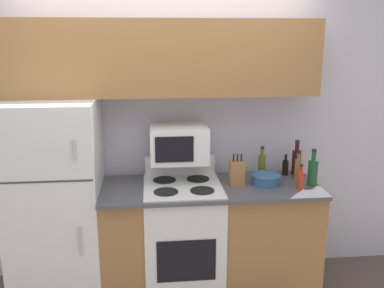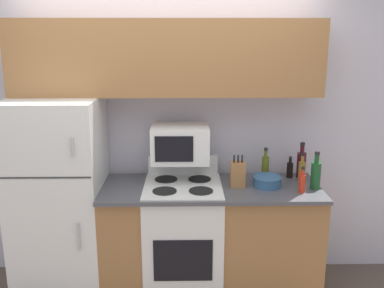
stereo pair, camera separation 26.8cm
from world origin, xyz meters
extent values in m
cube|color=silver|center=(0.00, 0.70, 1.27)|extent=(8.00, 0.05, 2.55)
cube|color=#9E6B3D|center=(0.35, 0.31, 0.44)|extent=(1.72, 0.62, 0.89)
cube|color=#4C4C51|center=(0.35, 0.29, 0.90)|extent=(1.72, 0.66, 0.03)
cube|color=white|center=(-0.86, 0.33, 0.81)|extent=(0.69, 0.67, 1.62)
cube|color=#383838|center=(-0.86, 0.00, 1.10)|extent=(0.67, 0.01, 0.01)
cylinder|color=#B7B7BC|center=(-0.64, -0.01, 1.32)|extent=(0.02, 0.02, 0.14)
cylinder|color=#B7B7BC|center=(-0.64, -0.01, 0.65)|extent=(0.02, 0.02, 0.22)
cube|color=#9E6B3D|center=(0.00, 0.50, 1.91)|extent=(2.41, 0.35, 0.58)
cube|color=white|center=(0.12, 0.30, 0.46)|extent=(0.61, 0.62, 0.93)
cube|color=black|center=(0.12, -0.02, 0.45)|extent=(0.44, 0.01, 0.33)
cube|color=#2D2D2D|center=(0.12, 0.30, 0.92)|extent=(0.59, 0.60, 0.01)
cube|color=white|center=(0.12, 0.59, 1.01)|extent=(0.59, 0.06, 0.16)
cylinder|color=black|center=(-0.01, 0.16, 0.93)|extent=(0.18, 0.18, 0.01)
cylinder|color=black|center=(0.26, 0.16, 0.93)|extent=(0.18, 0.18, 0.01)
cylinder|color=black|center=(-0.01, 0.43, 0.93)|extent=(0.18, 0.18, 0.01)
cylinder|color=black|center=(0.26, 0.43, 0.93)|extent=(0.18, 0.18, 0.01)
cube|color=white|center=(0.10, 0.43, 1.24)|extent=(0.46, 0.35, 0.29)
cube|color=black|center=(0.06, 0.25, 1.24)|extent=(0.29, 0.01, 0.20)
cube|color=#9E6B3D|center=(0.55, 0.29, 1.02)|extent=(0.11, 0.10, 0.20)
cylinder|color=black|center=(0.52, 0.28, 1.15)|extent=(0.01, 0.01, 0.06)
cylinder|color=black|center=(0.55, 0.28, 1.15)|extent=(0.01, 0.01, 0.06)
cylinder|color=black|center=(0.58, 0.28, 1.15)|extent=(0.01, 0.01, 0.06)
cylinder|color=#335B84|center=(0.79, 0.29, 0.96)|extent=(0.22, 0.22, 0.08)
torus|color=#335B84|center=(0.79, 0.29, 1.00)|extent=(0.23, 0.23, 0.01)
cylinder|color=#5B6619|center=(0.81, 0.49, 1.01)|extent=(0.06, 0.06, 0.18)
cylinder|color=#5B6619|center=(0.81, 0.49, 1.13)|extent=(0.03, 0.03, 0.06)
cylinder|color=black|center=(0.81, 0.49, 1.17)|extent=(0.03, 0.03, 0.02)
cylinder|color=#470F19|center=(1.11, 0.51, 1.02)|extent=(0.08, 0.08, 0.21)
cylinder|color=#470F19|center=(1.11, 0.51, 1.16)|extent=(0.03, 0.03, 0.07)
cylinder|color=black|center=(1.11, 0.51, 1.21)|extent=(0.04, 0.04, 0.02)
cylinder|color=red|center=(1.03, 0.15, 0.99)|extent=(0.05, 0.05, 0.14)
cylinder|color=red|center=(1.03, 0.15, 1.08)|extent=(0.02, 0.02, 0.04)
cylinder|color=black|center=(1.03, 0.15, 1.11)|extent=(0.02, 0.03, 0.02)
cylinder|color=black|center=(1.02, 0.50, 0.98)|extent=(0.05, 0.05, 0.13)
cylinder|color=black|center=(1.02, 0.50, 1.06)|extent=(0.02, 0.02, 0.04)
cylinder|color=black|center=(1.02, 0.50, 1.09)|extent=(0.03, 0.03, 0.01)
cylinder|color=#194C23|center=(1.15, 0.23, 1.02)|extent=(0.08, 0.08, 0.21)
cylinder|color=#194C23|center=(1.15, 0.23, 1.16)|extent=(0.03, 0.03, 0.07)
cylinder|color=black|center=(1.15, 0.23, 1.21)|extent=(0.04, 0.04, 0.02)
cylinder|color=olive|center=(1.09, 0.39, 1.00)|extent=(0.06, 0.06, 0.17)
cylinder|color=olive|center=(1.09, 0.39, 1.11)|extent=(0.03, 0.03, 0.05)
cylinder|color=black|center=(1.09, 0.39, 1.15)|extent=(0.03, 0.03, 0.02)
camera|label=1|loc=(-0.13, -2.87, 2.08)|focal=40.00mm
camera|label=2|loc=(0.14, -2.89, 2.08)|focal=40.00mm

